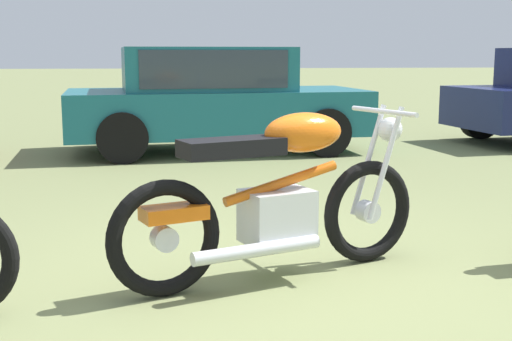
# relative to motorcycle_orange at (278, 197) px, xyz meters

# --- Properties ---
(ground_plane) EXTENTS (120.00, 120.00, 0.00)m
(ground_plane) POSITION_rel_motorcycle_orange_xyz_m (0.04, -0.17, -0.50)
(ground_plane) COLOR olive
(motorcycle_orange) EXTENTS (1.97, 0.99, 1.02)m
(motorcycle_orange) POSITION_rel_motorcycle_orange_xyz_m (0.00, 0.00, 0.00)
(motorcycle_orange) COLOR black
(motorcycle_orange) RESTS_ON ground
(car_teal) EXTENTS (4.18, 2.17, 1.43)m
(car_teal) POSITION_rel_motorcycle_orange_xyz_m (-0.02, 5.53, 0.30)
(car_teal) COLOR #19606B
(car_teal) RESTS_ON ground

